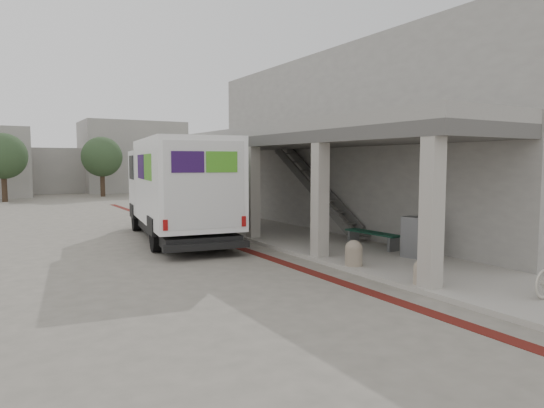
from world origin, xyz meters
TOP-DOWN VIEW (x-y plane):
  - ground at (0.00, 0.00)m, footprint 120.00×120.00m
  - bike_lane_stripe at (1.00, 2.00)m, footprint 0.35×40.00m
  - sidewalk at (4.00, 0.00)m, footprint 4.40×28.00m
  - transit_building at (6.83, 4.50)m, footprint 7.60×17.00m
  - distant_backdrop at (-2.84, 35.89)m, footprint 28.00×10.00m
  - tree_left at (-5.00, 28.00)m, footprint 3.20×3.20m
  - tree_mid at (2.00, 30.00)m, footprint 3.20×3.20m
  - tree_right at (10.00, 29.00)m, footprint 3.20×3.20m
  - fedex_truck at (-0.08, 6.15)m, footprint 3.68×8.62m
  - bench at (4.37, 0.80)m, footprint 0.57×2.08m
  - bollard_near at (2.15, -3.24)m, footprint 0.36×0.36m
  - bollard_far at (2.10, -1.00)m, footprint 0.45×0.45m
  - utility_cabinet at (4.30, -1.05)m, footprint 0.67×0.79m

SIDE VIEW (x-z plane):
  - ground at x=0.00m, z-range 0.00..0.00m
  - bike_lane_stripe at x=1.00m, z-range 0.00..0.01m
  - sidewalk at x=4.00m, z-range 0.00..0.12m
  - bollard_near at x=2.15m, z-range 0.12..0.67m
  - bollard_far at x=2.10m, z-range 0.12..0.79m
  - bench at x=4.37m, z-range 0.22..0.71m
  - utility_cabinet at x=4.30m, z-range 0.12..1.27m
  - fedex_truck at x=-0.08m, z-range 0.12..3.68m
  - distant_backdrop at x=-2.84m, z-range -0.55..5.95m
  - tree_left at x=-5.00m, z-range 0.78..5.58m
  - tree_mid at x=2.00m, z-range 0.78..5.58m
  - tree_right at x=10.00m, z-range 0.78..5.58m
  - transit_building at x=6.83m, z-range -0.10..6.90m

